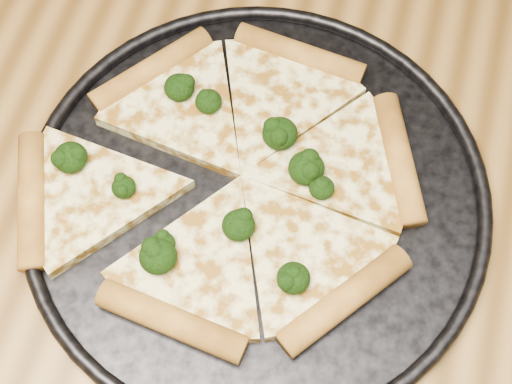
# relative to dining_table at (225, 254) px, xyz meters

# --- Properties ---
(dining_table) EXTENTS (1.20, 0.90, 0.75)m
(dining_table) POSITION_rel_dining_table_xyz_m (0.00, 0.00, 0.00)
(dining_table) COLOR olive
(dining_table) RESTS_ON ground
(pizza_pan) EXTENTS (0.39, 0.39, 0.02)m
(pizza_pan) POSITION_rel_dining_table_xyz_m (0.02, 0.02, 0.10)
(pizza_pan) COLOR black
(pizza_pan) RESTS_ON dining_table
(pizza) EXTENTS (0.35, 0.30, 0.02)m
(pizza) POSITION_rel_dining_table_xyz_m (0.00, 0.03, 0.11)
(pizza) COLOR #E3DD8B
(pizza) RESTS_ON pizza_pan
(broccoli_florets) EXTENTS (0.23, 0.18, 0.02)m
(broccoli_florets) POSITION_rel_dining_table_xyz_m (-0.01, 0.02, 0.12)
(broccoli_florets) COLOR black
(broccoli_florets) RESTS_ON pizza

